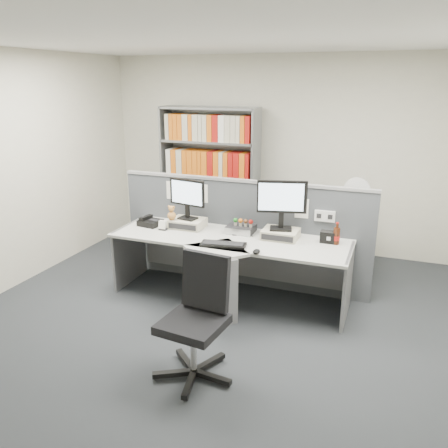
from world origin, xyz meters
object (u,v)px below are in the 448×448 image
at_px(monitor_left, 187,196).
at_px(shelving_unit, 210,179).
at_px(keyboard, 223,244).
at_px(office_chair, 198,314).
at_px(monitor_right, 282,201).
at_px(cola_bottle, 336,236).
at_px(desk, 222,267).
at_px(mouse, 256,252).
at_px(desk_calendar, 163,226).
at_px(filing_cabinet, 352,248).
at_px(desk_fan, 356,194).
at_px(speaker, 329,237).
at_px(desktop_pc, 241,229).
at_px(desk_phone, 150,222).

distance_m(monitor_left, shelving_unit, 1.51).
bearing_deg(keyboard, office_chair, -79.67).
bearing_deg(office_chair, shelving_unit, 110.63).
relative_size(monitor_right, cola_bottle, 2.27).
height_order(desk, cola_bottle, cola_bottle).
height_order(mouse, desk_calendar, desk_calendar).
bearing_deg(keyboard, desk, 122.25).
xyz_separation_m(desk, monitor_right, (0.53, 0.38, 0.68)).
bearing_deg(office_chair, mouse, 80.02).
distance_m(keyboard, filing_cabinet, 1.90).
relative_size(filing_cabinet, desk_fan, 1.29).
distance_m(keyboard, office_chair, 1.16).
bearing_deg(speaker, shelving_unit, 143.80).
distance_m(monitor_right, desk_fan, 1.22).
height_order(desktop_pc, cola_bottle, cola_bottle).
xyz_separation_m(monitor_left, desk_fan, (1.77, 1.02, -0.06)).
height_order(mouse, filing_cabinet, mouse).
bearing_deg(desk_phone, shelving_unit, 85.48).
relative_size(desk_calendar, office_chair, 0.11).
relative_size(desk_calendar, speaker, 0.60).
height_order(monitor_left, desk_calendar, monitor_left).
xyz_separation_m(monitor_left, desk_phone, (-0.45, -0.08, -0.34)).
height_order(keyboard, speaker, speaker).
bearing_deg(filing_cabinet, desk_fan, -90.00).
relative_size(monitor_right, desk_fan, 0.98).
height_order(shelving_unit, office_chair, shelving_unit).
distance_m(mouse, desk_phone, 1.51).
bearing_deg(desktop_pc, monitor_left, -175.61).
distance_m(keyboard, shelving_unit, 2.13).
bearing_deg(mouse, shelving_unit, 123.45).
distance_m(desk, desk_fan, 1.93).
distance_m(mouse, office_chair, 1.06).
bearing_deg(monitor_right, mouse, -101.51).
relative_size(monitor_right, keyboard, 1.09).
bearing_deg(keyboard, monitor_right, 41.55).
relative_size(mouse, desk_fan, 0.21).
height_order(keyboard, filing_cabinet, keyboard).
distance_m(mouse, desk_calendar, 1.26).
height_order(desk_calendar, filing_cabinet, desk_calendar).
bearing_deg(filing_cabinet, desktop_pc, -139.68).
distance_m(keyboard, desk_calendar, 0.87).
bearing_deg(desk_phone, desk_calendar, -24.64).
bearing_deg(office_chair, filing_cabinet, 69.48).
height_order(shelving_unit, desk_fan, shelving_unit).
height_order(cola_bottle, desk_fan, desk_fan).
bearing_deg(desk, desk_fan, 49.38).
height_order(monitor_right, filing_cabinet, monitor_right).
height_order(desktop_pc, desk_phone, desk_phone).
bearing_deg(desk_phone, speaker, 3.66).
relative_size(monitor_right, desktop_pc, 1.78).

